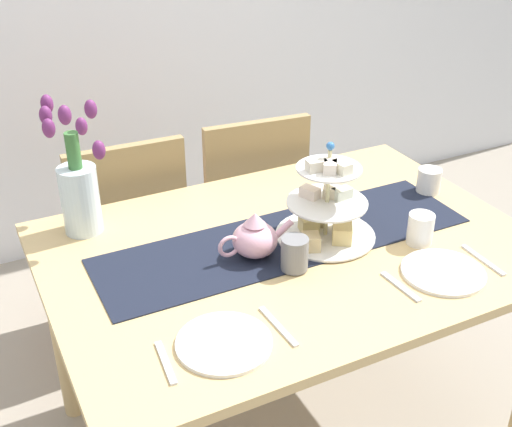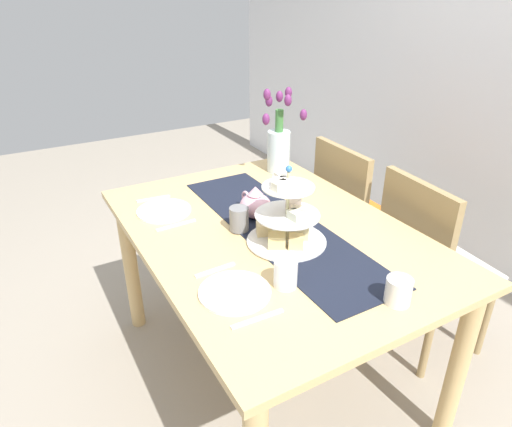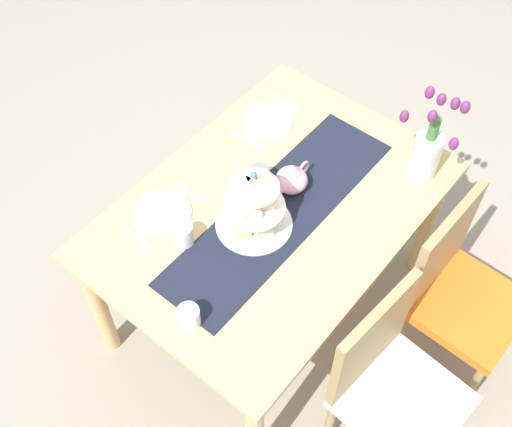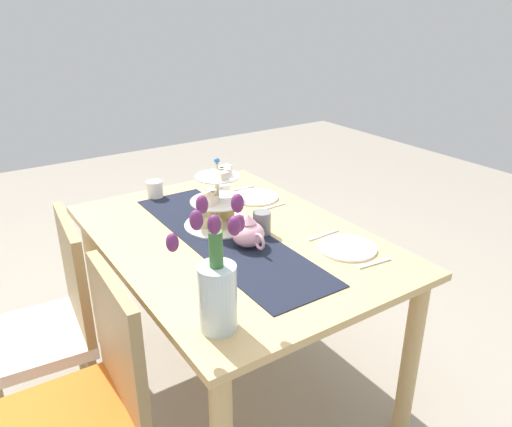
{
  "view_description": "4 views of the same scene",
  "coord_description": "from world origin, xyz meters",
  "px_view_note": "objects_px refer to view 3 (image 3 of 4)",
  "views": [
    {
      "loc": [
        -0.83,
        -1.42,
        1.78
      ],
      "look_at": [
        -0.09,
        0.06,
        0.87
      ],
      "focal_mm": 46.04,
      "sensor_mm": 36.0,
      "label": 1
    },
    {
      "loc": [
        1.35,
        -0.83,
        1.64
      ],
      "look_at": [
        -0.04,
        -0.04,
        0.83
      ],
      "focal_mm": 31.93,
      "sensor_mm": 36.0,
      "label": 2
    },
    {
      "loc": [
        1.27,
        0.95,
        2.8
      ],
      "look_at": [
        0.09,
        -0.01,
        0.79
      ],
      "focal_mm": 45.65,
      "sensor_mm": 36.0,
      "label": 3
    },
    {
      "loc": [
        -1.61,
        0.95,
        1.67
      ],
      "look_at": [
        -0.07,
        -0.07,
        0.87
      ],
      "focal_mm": 34.75,
      "sensor_mm": 36.0,
      "label": 4
    }
  ],
  "objects_px": {
    "fork_right": "(188,191)",
    "mug_grey": "(259,177)",
    "knife_right": "(136,236)",
    "mug_white_text": "(183,235)",
    "dining_table": "(272,223)",
    "cream_jug": "(189,317)",
    "tulip_vase": "(428,149)",
    "tiered_cake_stand": "(254,211)",
    "dinner_plate_left": "(267,121)",
    "knife_left": "(246,139)",
    "dinner_plate_right": "(162,213)",
    "teapot": "(292,179)",
    "chair_left": "(457,289)",
    "fork_left": "(287,103)",
    "chair_right": "(390,381)"
  },
  "relations": [
    {
      "from": "teapot",
      "to": "cream_jug",
      "type": "xyz_separation_m",
      "value": [
        0.71,
        0.1,
        -0.02
      ]
    },
    {
      "from": "teapot",
      "to": "mug_grey",
      "type": "xyz_separation_m",
      "value": [
        0.07,
        -0.11,
        -0.01
      ]
    },
    {
      "from": "knife_left",
      "to": "mug_grey",
      "type": "bearing_deg",
      "value": 51.77
    },
    {
      "from": "tulip_vase",
      "to": "dinner_plate_right",
      "type": "distance_m",
      "value": 1.08
    },
    {
      "from": "cream_jug",
      "to": "dinner_plate_left",
      "type": "relative_size",
      "value": 0.37
    },
    {
      "from": "chair_right",
      "to": "tiered_cake_stand",
      "type": "distance_m",
      "value": 0.81
    },
    {
      "from": "chair_left",
      "to": "teapot",
      "type": "bearing_deg",
      "value": -75.54
    },
    {
      "from": "chair_left",
      "to": "fork_left",
      "type": "relative_size",
      "value": 6.07
    },
    {
      "from": "mug_white_text",
      "to": "fork_right",
      "type": "bearing_deg",
      "value": -139.86
    },
    {
      "from": "tulip_vase",
      "to": "dinner_plate_left",
      "type": "distance_m",
      "value": 0.71
    },
    {
      "from": "knife_right",
      "to": "teapot",
      "type": "bearing_deg",
      "value": 151.06
    },
    {
      "from": "teapot",
      "to": "dinner_plate_right",
      "type": "relative_size",
      "value": 1.04
    },
    {
      "from": "tulip_vase",
      "to": "mug_grey",
      "type": "relative_size",
      "value": 4.47
    },
    {
      "from": "tulip_vase",
      "to": "fork_right",
      "type": "relative_size",
      "value": 2.83
    },
    {
      "from": "tulip_vase",
      "to": "fork_right",
      "type": "bearing_deg",
      "value": -45.0
    },
    {
      "from": "chair_left",
      "to": "fork_right",
      "type": "xyz_separation_m",
      "value": [
        0.47,
        -1.04,
        0.26
      ]
    },
    {
      "from": "chair_right",
      "to": "tulip_vase",
      "type": "height_order",
      "value": "tulip_vase"
    },
    {
      "from": "fork_right",
      "to": "mug_grey",
      "type": "distance_m",
      "value": 0.3
    },
    {
      "from": "fork_left",
      "to": "mug_white_text",
      "type": "relative_size",
      "value": 1.58
    },
    {
      "from": "knife_left",
      "to": "mug_white_text",
      "type": "distance_m",
      "value": 0.58
    },
    {
      "from": "knife_left",
      "to": "knife_right",
      "type": "xyz_separation_m",
      "value": [
        0.66,
        0.0,
        0.0
      ]
    },
    {
      "from": "tulip_vase",
      "to": "knife_left",
      "type": "height_order",
      "value": "tulip_vase"
    },
    {
      "from": "cream_jug",
      "to": "fork_right",
      "type": "distance_m",
      "value": 0.6
    },
    {
      "from": "teapot",
      "to": "fork_left",
      "type": "height_order",
      "value": "teapot"
    },
    {
      "from": "dining_table",
      "to": "cream_jug",
      "type": "xyz_separation_m",
      "value": [
        0.59,
        0.1,
        0.15
      ]
    },
    {
      "from": "chair_right",
      "to": "mug_grey",
      "type": "xyz_separation_m",
      "value": [
        -0.26,
        -0.84,
        0.31
      ]
    },
    {
      "from": "dinner_plate_left",
      "to": "mug_grey",
      "type": "xyz_separation_m",
      "value": [
        0.3,
        0.2,
        0.05
      ]
    },
    {
      "from": "dinner_plate_right",
      "to": "chair_right",
      "type": "bearing_deg",
      "value": 95.28
    },
    {
      "from": "fork_left",
      "to": "fork_right",
      "type": "distance_m",
      "value": 0.66
    },
    {
      "from": "fork_left",
      "to": "mug_white_text",
      "type": "distance_m",
      "value": 0.87
    },
    {
      "from": "dinner_plate_left",
      "to": "dinner_plate_right",
      "type": "bearing_deg",
      "value": 0.0
    },
    {
      "from": "dining_table",
      "to": "fork_right",
      "type": "height_order",
      "value": "fork_right"
    },
    {
      "from": "dinner_plate_left",
      "to": "fork_right",
      "type": "distance_m",
      "value": 0.52
    },
    {
      "from": "fork_right",
      "to": "mug_white_text",
      "type": "bearing_deg",
      "value": 40.14
    },
    {
      "from": "dining_table",
      "to": "chair_left",
      "type": "relative_size",
      "value": 1.56
    },
    {
      "from": "mug_white_text",
      "to": "dining_table",
      "type": "bearing_deg",
      "value": 156.02
    },
    {
      "from": "chair_left",
      "to": "tulip_vase",
      "type": "relative_size",
      "value": 2.14
    },
    {
      "from": "tiered_cake_stand",
      "to": "dinner_plate_left",
      "type": "bearing_deg",
      "value": -146.56
    },
    {
      "from": "knife_right",
      "to": "dining_table",
      "type": "bearing_deg",
      "value": 144.89
    },
    {
      "from": "cream_jug",
      "to": "dinner_plate_left",
      "type": "height_order",
      "value": "cream_jug"
    },
    {
      "from": "chair_right",
      "to": "fork_right",
      "type": "xyz_separation_m",
      "value": [
        -0.05,
        -1.04,
        0.26
      ]
    },
    {
      "from": "mug_grey",
      "to": "mug_white_text",
      "type": "height_order",
      "value": "mug_grey"
    },
    {
      "from": "dinner_plate_right",
      "to": "tulip_vase",
      "type": "bearing_deg",
      "value": 140.51
    },
    {
      "from": "dining_table",
      "to": "knife_right",
      "type": "relative_size",
      "value": 8.33
    },
    {
      "from": "knife_right",
      "to": "mug_white_text",
      "type": "height_order",
      "value": "mug_white_text"
    },
    {
      "from": "mug_white_text",
      "to": "chair_right",
      "type": "bearing_deg",
      "value": 99.09
    },
    {
      "from": "cream_jug",
      "to": "knife_right",
      "type": "xyz_separation_m",
      "value": [
        -0.14,
        -0.41,
        -0.04
      ]
    },
    {
      "from": "teapot",
      "to": "dinner_plate_left",
      "type": "xyz_separation_m",
      "value": [
        -0.24,
        -0.31,
        -0.05
      ]
    },
    {
      "from": "knife_right",
      "to": "mug_grey",
      "type": "xyz_separation_m",
      "value": [
        -0.5,
        0.2,
        0.05
      ]
    },
    {
      "from": "knife_right",
      "to": "fork_right",
      "type": "bearing_deg",
      "value": 180.0
    }
  ]
}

